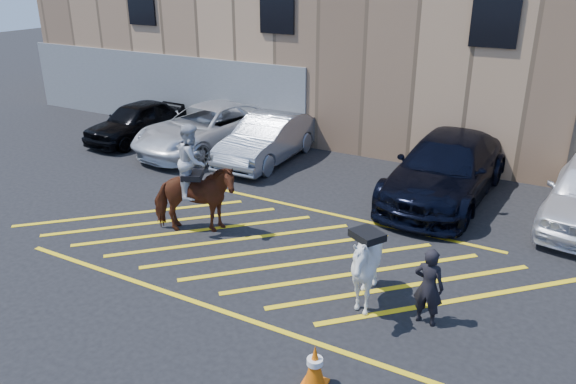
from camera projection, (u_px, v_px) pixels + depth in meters
The scene contains 11 objects.
ground at pixel (277, 245), 12.99m from camera, with size 90.00×90.00×0.00m, color black.
car_black_suv at pixel (137, 121), 20.50m from camera, with size 1.67×4.16×1.42m, color black.
car_white_pickup at pixel (208, 128), 19.39m from camera, with size 2.59×5.62×1.56m, color silver.
car_silver_sedan at pixel (268, 139), 18.29m from camera, with size 1.59×4.56×1.50m, color #969BA4.
car_blue_suv at pixel (446, 168), 15.34m from camera, with size 2.39×5.89×1.71m, color black.
handler at pixel (429, 287), 9.93m from camera, with size 0.54×0.36×1.49m, color black.
warehouse at pixel (434, 32), 21.32m from camera, with size 32.42×10.20×7.30m.
hatching_zone at pixel (270, 250), 12.74m from camera, with size 12.60×5.12×0.01m.
mounted_bay at pixel (194, 190), 13.25m from camera, with size 2.24×1.77×2.70m.
saddled_white at pixel (365, 267), 10.37m from camera, with size 1.94×2.01×1.69m.
traffic_cone at pixel (315, 365), 8.55m from camera, with size 0.41×0.41×0.73m.
Camera 1 is at (5.86, -9.97, 6.05)m, focal length 35.00 mm.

